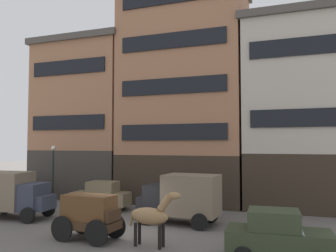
{
  "coord_description": "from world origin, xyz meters",
  "views": [
    {
      "loc": [
        7.82,
        -15.02,
        4.21
      ],
      "look_at": [
        1.72,
        2.09,
        5.19
      ],
      "focal_mm": 36.77,
      "sensor_mm": 36.0,
      "label": 1
    }
  ],
  "objects": [
    {
      "name": "sedan_parked_curb",
      "position": [
        -3.76,
        4.6,
        0.91
      ],
      "size": [
        3.84,
        2.15,
        1.83
      ],
      "color": "#7A6B4C",
      "rests_on": "ground_plane"
    },
    {
      "name": "building_center_right",
      "position": [
        8.44,
        10.44,
        6.45
      ],
      "size": [
        7.59,
        7.28,
        12.83
      ],
      "color": "#33281E",
      "rests_on": "ground_plane"
    },
    {
      "name": "sedan_light",
      "position": [
        -10.99,
        4.93,
        0.91
      ],
      "size": [
        3.85,
        2.17,
        1.83
      ],
      "color": "#333847",
      "rests_on": "ground_plane"
    },
    {
      "name": "streetlamp_curbside",
      "position": [
        -8.23,
        5.47,
        2.67
      ],
      "size": [
        0.32,
        0.32,
        4.12
      ],
      "color": "black",
      "rests_on": "ground_plane"
    },
    {
      "name": "ground_plane",
      "position": [
        0.0,
        0.0,
        0.0
      ],
      "size": [
        120.0,
        120.0,
        0.0
      ],
      "primitive_type": "plane",
      "color": "#605B56"
    },
    {
      "name": "building_far_left",
      "position": [
        -8.19,
        10.44,
        6.43
      ],
      "size": [
        8.11,
        7.28,
        12.79
      ],
      "color": "#38332D",
      "rests_on": "ground_plane"
    },
    {
      "name": "draft_horse",
      "position": [
        2.34,
        -1.7,
        1.27
      ],
      "size": [
        2.35,
        0.7,
        2.3
      ],
      "color": "#937047",
      "rests_on": "ground_plane"
    },
    {
      "name": "cargo_wagon",
      "position": [
        -0.61,
        -1.7,
        1.15
      ],
      "size": [
        2.99,
        1.67,
        1.98
      ],
      "color": "#3D2819",
      "rests_on": "ground_plane"
    },
    {
      "name": "delivery_truck_near",
      "position": [
        -7.24,
        0.73,
        1.42
      ],
      "size": [
        4.49,
        2.48,
        2.62
      ],
      "color": "#333847",
      "rests_on": "ground_plane"
    },
    {
      "name": "delivery_truck_far",
      "position": [
        2.28,
        2.59,
        1.42
      ],
      "size": [
        4.45,
        2.36,
        2.62
      ],
      "color": "black",
      "rests_on": "ground_plane"
    },
    {
      "name": "sedan_dark",
      "position": [
        7.31,
        -1.79,
        0.91
      ],
      "size": [
        3.79,
        2.04,
        1.83
      ],
      "color": "#2D3823",
      "rests_on": "ground_plane"
    },
    {
      "name": "building_center_left",
      "position": [
        0.26,
        10.43,
        8.34
      ],
      "size": [
        9.48,
        7.28,
        16.61
      ],
      "color": "#33281E",
      "rests_on": "ground_plane"
    },
    {
      "name": "pedestrian_officer",
      "position": [
        -0.22,
        5.62,
        0.98
      ],
      "size": [
        0.44,
        0.44,
        1.79
      ],
      "color": "black",
      "rests_on": "ground_plane"
    }
  ]
}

